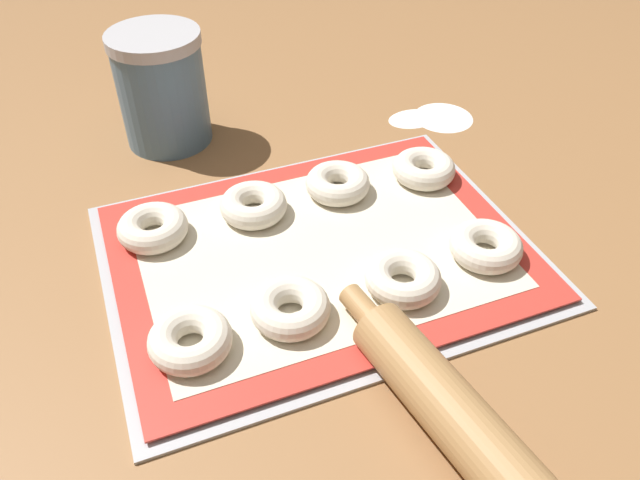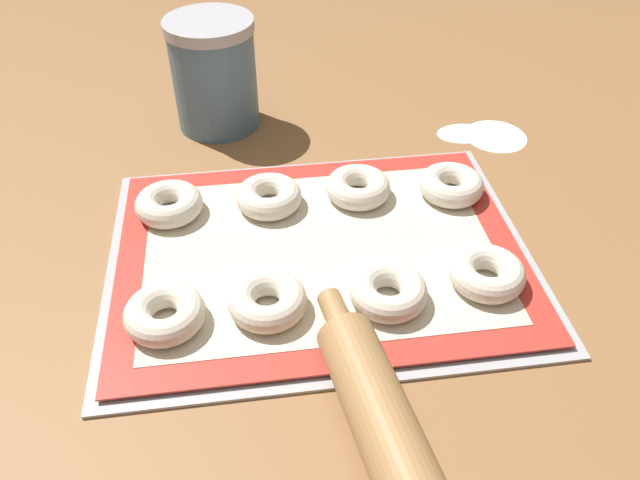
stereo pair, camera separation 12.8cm
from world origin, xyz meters
name	(u,v)px [view 1 (the left image)]	position (x,y,z in m)	size (l,w,h in m)	color
ground_plane	(335,261)	(0.00, 0.00, 0.00)	(2.80, 2.80, 0.00)	olive
baking_tray	(320,254)	(-0.01, 0.01, 0.00)	(0.49, 0.37, 0.01)	#B2B5BA
baking_mat	(320,250)	(-0.01, 0.01, 0.01)	(0.46, 0.35, 0.00)	red
bagel_front_far_left	(190,340)	(-0.18, -0.08, 0.03)	(0.08, 0.08, 0.03)	silver
bagel_front_mid_left	(290,308)	(-0.08, -0.07, 0.03)	(0.08, 0.08, 0.03)	silver
bagel_front_mid_right	(403,278)	(0.05, -0.08, 0.03)	(0.08, 0.08, 0.03)	silver
bagel_front_far_right	(486,246)	(0.16, -0.07, 0.03)	(0.08, 0.08, 0.03)	silver
bagel_back_far_left	(153,228)	(-0.19, 0.11, 0.03)	(0.08, 0.08, 0.03)	silver
bagel_back_mid_left	(253,205)	(-0.07, 0.10, 0.03)	(0.08, 0.08, 0.03)	silver
bagel_back_mid_right	(338,183)	(0.05, 0.11, 0.03)	(0.08, 0.08, 0.03)	silver
bagel_back_far_right	(424,169)	(0.17, 0.10, 0.03)	(0.08, 0.08, 0.03)	silver
flour_canister	(162,89)	(-0.12, 0.33, 0.08)	(0.13, 0.13, 0.16)	slate
rolling_pin	(473,437)	(0.01, -0.27, 0.03)	(0.10, 0.38, 0.06)	#AD7F4C
flour_patch_near	(443,117)	(0.28, 0.24, 0.00)	(0.09, 0.09, 0.00)	white
flour_patch_far	(414,118)	(0.24, 0.25, 0.00)	(0.08, 0.06, 0.00)	white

